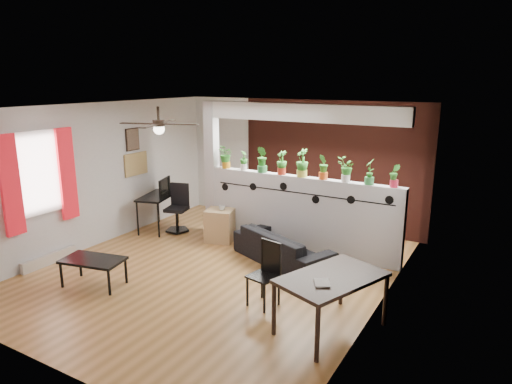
% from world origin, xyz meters
% --- Properties ---
extents(room_shell, '(6.30, 7.10, 2.90)m').
position_xyz_m(room_shell, '(0.00, 0.00, 1.30)').
color(room_shell, brown).
rests_on(room_shell, ground).
extents(partition_wall, '(3.60, 0.18, 1.35)m').
position_xyz_m(partition_wall, '(0.80, 1.50, 0.68)').
color(partition_wall, '#BCBCC1').
rests_on(partition_wall, ground).
extents(ceiling_header, '(3.60, 0.18, 0.30)m').
position_xyz_m(ceiling_header, '(0.80, 1.50, 2.45)').
color(ceiling_header, white).
rests_on(ceiling_header, room_shell).
extents(pier_column, '(0.22, 0.20, 2.60)m').
position_xyz_m(pier_column, '(-1.11, 1.50, 1.30)').
color(pier_column, '#BCBCC1').
rests_on(pier_column, ground).
extents(brick_panel, '(3.90, 0.05, 2.60)m').
position_xyz_m(brick_panel, '(0.80, 2.97, 1.30)').
color(brick_panel, '#A43E2F').
rests_on(brick_panel, ground).
extents(vine_decal, '(3.31, 0.01, 0.30)m').
position_xyz_m(vine_decal, '(0.80, 1.40, 1.08)').
color(vine_decal, black).
rests_on(vine_decal, partition_wall).
extents(window_assembly, '(0.09, 1.30, 1.55)m').
position_xyz_m(window_assembly, '(-2.56, -1.20, 1.51)').
color(window_assembly, white).
rests_on(window_assembly, room_shell).
extents(baseboard_heater, '(0.08, 1.00, 0.18)m').
position_xyz_m(baseboard_heater, '(-2.54, -1.20, 0.09)').
color(baseboard_heater, beige).
rests_on(baseboard_heater, ground).
extents(corkboard, '(0.03, 0.60, 0.45)m').
position_xyz_m(corkboard, '(-2.58, 0.95, 1.35)').
color(corkboard, '#A1844E').
rests_on(corkboard, room_shell).
extents(framed_art, '(0.03, 0.34, 0.44)m').
position_xyz_m(framed_art, '(-2.58, 0.90, 1.85)').
color(framed_art, '#8C7259').
rests_on(framed_art, room_shell).
extents(ceiling_fan, '(1.19, 1.19, 0.43)m').
position_xyz_m(ceiling_fan, '(-0.80, -0.30, 2.31)').
color(ceiling_fan, black).
rests_on(ceiling_fan, room_shell).
extents(potted_plant_0, '(0.29, 0.27, 0.44)m').
position_xyz_m(potted_plant_0, '(-0.78, 1.50, 1.58)').
color(potted_plant_0, orange).
rests_on(potted_plant_0, partition_wall).
extents(potted_plant_1, '(0.20, 0.21, 0.36)m').
position_xyz_m(potted_plant_1, '(-0.39, 1.50, 1.54)').
color(potted_plant_1, white).
rests_on(potted_plant_1, partition_wall).
extents(potted_plant_2, '(0.32, 0.31, 0.47)m').
position_xyz_m(potted_plant_2, '(0.01, 1.50, 1.60)').
color(potted_plant_2, '#2F823E').
rests_on(potted_plant_2, partition_wall).
extents(potted_plant_3, '(0.26, 0.23, 0.42)m').
position_xyz_m(potted_plant_3, '(0.41, 1.50, 1.57)').
color(potted_plant_3, red).
rests_on(potted_plant_3, partition_wall).
extents(potted_plant_4, '(0.33, 0.31, 0.49)m').
position_xyz_m(potted_plant_4, '(0.80, 1.50, 1.61)').
color(potted_plant_4, '#DCD94D').
rests_on(potted_plant_4, partition_wall).
extents(potted_plant_5, '(0.24, 0.27, 0.43)m').
position_xyz_m(potted_plant_5, '(1.20, 1.50, 1.58)').
color(potted_plant_5, '#EA5A1B').
rests_on(potted_plant_5, partition_wall).
extents(potted_plant_6, '(0.26, 0.26, 0.41)m').
position_xyz_m(potted_plant_6, '(1.59, 1.50, 1.57)').
color(potted_plant_6, silver).
rests_on(potted_plant_6, partition_wall).
extents(potted_plant_7, '(0.20, 0.24, 0.42)m').
position_xyz_m(potted_plant_7, '(1.99, 1.50, 1.57)').
color(potted_plant_7, '#338D46').
rests_on(potted_plant_7, partition_wall).
extents(potted_plant_8, '(0.22, 0.19, 0.38)m').
position_xyz_m(potted_plant_8, '(2.38, 1.50, 1.55)').
color(potted_plant_8, red).
rests_on(potted_plant_8, partition_wall).
extents(sofa, '(1.90, 1.32, 0.52)m').
position_xyz_m(sofa, '(0.79, 0.82, 0.26)').
color(sofa, black).
rests_on(sofa, ground).
extents(cube_shelf, '(0.61, 0.57, 0.62)m').
position_xyz_m(cube_shelf, '(-0.71, 1.16, 0.31)').
color(cube_shelf, tan).
rests_on(cube_shelf, ground).
extents(cup, '(0.15, 0.15, 0.09)m').
position_xyz_m(cup, '(-0.66, 1.16, 0.66)').
color(cup, gray).
rests_on(cup, cube_shelf).
extents(computer_desk, '(0.78, 1.10, 0.72)m').
position_xyz_m(computer_desk, '(-2.20, 1.10, 0.65)').
color(computer_desk, black).
rests_on(computer_desk, ground).
extents(monitor, '(0.31, 0.15, 0.18)m').
position_xyz_m(monitor, '(-2.20, 1.25, 0.81)').
color(monitor, black).
rests_on(monitor, computer_desk).
extents(office_chair, '(0.49, 0.50, 0.95)m').
position_xyz_m(office_chair, '(-1.77, 1.22, 0.42)').
color(office_chair, black).
rests_on(office_chair, ground).
extents(dining_table, '(1.20, 1.50, 0.71)m').
position_xyz_m(dining_table, '(2.25, -0.79, 0.64)').
color(dining_table, black).
rests_on(dining_table, ground).
extents(book, '(0.26, 0.29, 0.02)m').
position_xyz_m(book, '(2.15, -1.09, 0.72)').
color(book, gray).
rests_on(book, dining_table).
extents(folding_chair, '(0.43, 0.43, 0.89)m').
position_xyz_m(folding_chair, '(1.25, -0.58, 0.53)').
color(folding_chair, black).
rests_on(folding_chair, ground).
extents(coffee_table, '(0.99, 0.68, 0.42)m').
position_xyz_m(coffee_table, '(-1.26, -1.37, 0.38)').
color(coffee_table, black).
rests_on(coffee_table, ground).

